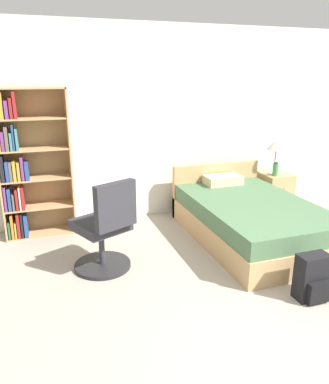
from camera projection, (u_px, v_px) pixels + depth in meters
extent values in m
plane|color=#A39989|center=(315.00, 360.00, 2.67)|extent=(14.00, 14.00, 0.00)
cube|color=silver|center=(167.00, 124.00, 5.20)|extent=(9.00, 0.06, 2.60)
cube|color=tan|center=(70.00, 162.00, 4.67)|extent=(0.02, 0.32, 1.81)
cube|color=#A48256|center=(35.00, 162.00, 4.68)|extent=(0.85, 0.01, 1.81)
cube|color=tan|center=(43.00, 232.00, 4.81)|extent=(0.81, 0.30, 0.02)
cube|color=#2D6638|center=(10.00, 228.00, 4.64)|extent=(0.02, 0.25, 0.22)
cube|color=orange|center=(12.00, 226.00, 4.60)|extent=(0.03, 0.18, 0.30)
cube|color=gold|center=(16.00, 229.00, 4.63)|extent=(0.02, 0.19, 0.20)
cube|color=maroon|center=(19.00, 225.00, 4.63)|extent=(0.03, 0.19, 0.30)
cube|color=black|center=(22.00, 224.00, 4.65)|extent=(0.02, 0.21, 0.30)
cube|color=navy|center=(26.00, 224.00, 4.68)|extent=(0.04, 0.25, 0.28)
cube|color=tan|center=(40.00, 206.00, 4.70)|extent=(0.81, 0.30, 0.02)
cube|color=#7A387F|center=(5.00, 198.00, 4.49)|extent=(0.03, 0.20, 0.30)
cube|color=navy|center=(10.00, 198.00, 4.53)|extent=(0.04, 0.24, 0.27)
cube|color=#665B51|center=(14.00, 201.00, 4.54)|extent=(0.02, 0.22, 0.20)
cube|color=maroon|center=(17.00, 199.00, 4.54)|extent=(0.03, 0.20, 0.25)
cube|color=beige|center=(20.00, 198.00, 4.55)|extent=(0.02, 0.20, 0.27)
cube|color=maroon|center=(23.00, 197.00, 4.56)|extent=(0.03, 0.21, 0.27)
cube|color=tan|center=(37.00, 178.00, 4.59)|extent=(0.81, 0.30, 0.02)
cube|color=black|center=(2.00, 168.00, 4.39)|extent=(0.04, 0.21, 0.31)
cube|color=navy|center=(7.00, 171.00, 4.42)|extent=(0.04, 0.22, 0.23)
cube|color=#665B51|center=(11.00, 171.00, 4.43)|extent=(0.03, 0.21, 0.23)
cube|color=gold|center=(14.00, 171.00, 4.43)|extent=(0.03, 0.18, 0.23)
cube|color=gold|center=(19.00, 170.00, 4.46)|extent=(0.03, 0.23, 0.23)
cube|color=#7A387F|center=(22.00, 168.00, 4.45)|extent=(0.03, 0.19, 0.28)
cube|color=navy|center=(27.00, 170.00, 4.47)|extent=(0.04, 0.19, 0.22)
cube|color=tan|center=(34.00, 149.00, 4.48)|extent=(0.81, 0.30, 0.02)
cube|color=#7A387F|center=(3.00, 141.00, 4.32)|extent=(0.03, 0.25, 0.22)
cube|color=#665B51|center=(7.00, 139.00, 4.30)|extent=(0.04, 0.19, 0.28)
cube|color=teal|center=(11.00, 141.00, 4.34)|extent=(0.03, 0.22, 0.21)
cube|color=navy|center=(13.00, 137.00, 4.34)|extent=(0.02, 0.23, 0.30)
cube|color=teal|center=(17.00, 139.00, 4.35)|extent=(0.02, 0.22, 0.25)
cube|color=tan|center=(31.00, 118.00, 4.38)|extent=(0.81, 0.30, 0.02)
cube|color=gold|center=(1.00, 106.00, 4.20)|extent=(0.04, 0.23, 0.29)
cube|color=#7A387F|center=(6.00, 110.00, 4.22)|extent=(0.04, 0.19, 0.20)
cube|color=maroon|center=(11.00, 108.00, 4.24)|extent=(0.03, 0.22, 0.23)
cube|color=maroon|center=(14.00, 105.00, 4.23)|extent=(0.03, 0.19, 0.30)
cube|color=tan|center=(27.00, 88.00, 4.27)|extent=(0.85, 0.32, 0.02)
cube|color=tan|center=(251.00, 228.00, 4.60)|extent=(1.30, 2.08, 0.29)
cube|color=#4C704C|center=(252.00, 209.00, 4.52)|extent=(1.28, 2.04, 0.20)
cube|color=tan|center=(215.00, 188.00, 5.43)|extent=(1.30, 0.08, 0.75)
cube|color=beige|center=(223.00, 180.00, 5.19)|extent=(0.50, 0.30, 0.12)
cylinder|color=#232326|center=(103.00, 265.00, 3.97)|extent=(0.59, 0.59, 0.04)
cylinder|color=#333338|center=(102.00, 246.00, 3.90)|extent=(0.06, 0.06, 0.39)
cube|color=#2D2D33|center=(101.00, 225.00, 3.83)|extent=(0.63, 0.63, 0.10)
cube|color=#2D2D33|center=(116.00, 206.00, 3.55)|extent=(0.43, 0.25, 0.46)
cube|color=tan|center=(274.00, 191.00, 5.65)|extent=(0.42, 0.47, 0.55)
sphere|color=tan|center=(285.00, 188.00, 5.40)|extent=(0.02, 0.02, 0.02)
cylinder|color=#B2B2B7|center=(274.00, 173.00, 5.52)|extent=(0.17, 0.17, 0.02)
cylinder|color=#B2B2B7|center=(275.00, 161.00, 5.47)|extent=(0.02, 0.02, 0.35)
cone|color=beige|center=(277.00, 144.00, 5.39)|extent=(0.28, 0.28, 0.16)
cylinder|color=#3F8C4C|center=(275.00, 170.00, 5.41)|extent=(0.08, 0.08, 0.18)
cylinder|color=#2D2D33|center=(276.00, 163.00, 5.38)|extent=(0.05, 0.05, 0.02)
cube|color=black|center=(312.00, 277.00, 3.36)|extent=(0.29, 0.16, 0.43)
cube|color=black|center=(319.00, 293.00, 3.29)|extent=(0.22, 0.06, 0.19)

